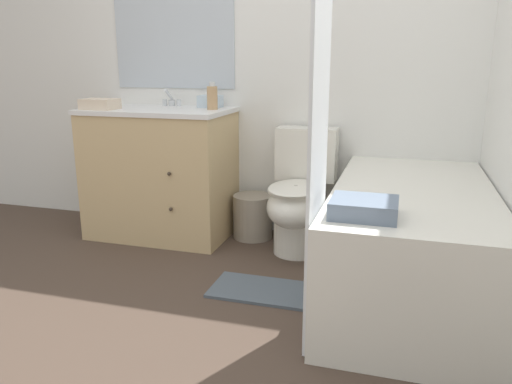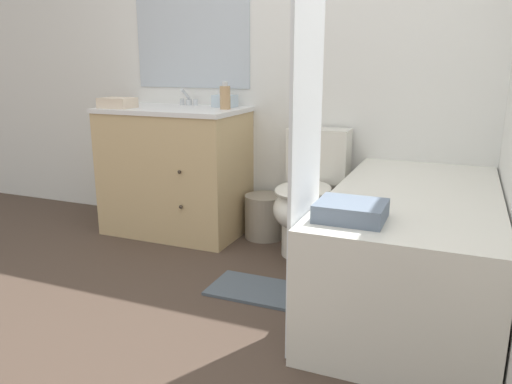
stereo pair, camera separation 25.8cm
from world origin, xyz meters
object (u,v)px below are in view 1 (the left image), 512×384
at_px(wastebasket, 253,216).
at_px(toilet, 299,197).
at_px(bathtub, 410,241).
at_px(bath_towel_folded, 364,208).
at_px(bath_mat, 267,291).
at_px(tissue_box, 210,101).
at_px(hand_towel_folded, 100,104).
at_px(vanity_cabinet, 161,171).
at_px(sink_faucet, 171,101).
at_px(soap_dispenser, 212,97).

bearing_deg(wastebasket, toilet, -24.54).
bearing_deg(bathtub, bath_towel_folded, -110.01).
bearing_deg(wastebasket, bathtub, -30.31).
xyz_separation_m(toilet, bath_mat, (-0.03, -0.64, -0.35)).
relative_size(toilet, bath_towel_folded, 2.86).
relative_size(tissue_box, hand_towel_folded, 0.68).
bearing_deg(hand_towel_folded, bath_mat, -22.47).
relative_size(vanity_cabinet, tissue_box, 6.54).
bearing_deg(vanity_cabinet, tissue_box, 29.04).
xyz_separation_m(sink_faucet, bathtub, (1.66, -0.70, -0.63)).
bearing_deg(sink_faucet, toilet, -14.70).
bearing_deg(tissue_box, bath_mat, -53.30).
xyz_separation_m(sink_faucet, toilet, (0.98, -0.26, -0.56)).
relative_size(vanity_cabinet, bath_mat, 1.62).
height_order(soap_dispenser, hand_towel_folded, soap_dispenser).
height_order(vanity_cabinet, soap_dispenser, soap_dispenser).
bearing_deg(soap_dispenser, bath_mat, -51.62).
height_order(tissue_box, bath_mat, tissue_box).
bearing_deg(bath_towel_folded, sink_faucet, 139.36).
distance_m(wastebasket, bath_mat, 0.88).
height_order(wastebasket, tissue_box, tissue_box).
bearing_deg(vanity_cabinet, toilet, -3.17).
bearing_deg(tissue_box, hand_towel_folded, -152.53).
distance_m(sink_faucet, toilet, 1.16).
bearing_deg(soap_dispenser, hand_towel_folded, -164.89).
xyz_separation_m(vanity_cabinet, soap_dispenser, (0.38, 0.03, 0.51)).
relative_size(soap_dispenser, bath_towel_folded, 0.67).
bearing_deg(soap_dispenser, bathtub, -22.30).
relative_size(toilet, hand_towel_folded, 3.52).
bearing_deg(toilet, bathtub, -33.10).
relative_size(vanity_cabinet, bath_towel_folded, 3.60).
distance_m(bathtub, wastebasket, 1.20).
relative_size(hand_towel_folded, bath_mat, 0.37).
bearing_deg(soap_dispenser, toilet, -7.96).
bearing_deg(hand_towel_folded, toilet, 4.69).
distance_m(toilet, bath_mat, 0.73).
bearing_deg(vanity_cabinet, bathtub, -16.59).
xyz_separation_m(tissue_box, hand_towel_folded, (-0.64, -0.33, -0.01)).
height_order(sink_faucet, bath_mat, sink_faucet).
bearing_deg(hand_towel_folded, bathtub, -9.45).
distance_m(wastebasket, soap_dispenser, 0.85).
distance_m(vanity_cabinet, soap_dispenser, 0.64).
height_order(bathtub, hand_towel_folded, hand_towel_folded).
distance_m(vanity_cabinet, bathtub, 1.74).
bearing_deg(bath_mat, bath_towel_folded, -34.99).
xyz_separation_m(sink_faucet, wastebasket, (0.63, -0.10, -0.77)).
distance_m(sink_faucet, bath_towel_folded, 1.94).
bearing_deg(bath_mat, soap_dispenser, 128.38).
height_order(bathtub, wastebasket, bathtub).
bearing_deg(hand_towel_folded, tissue_box, 27.47).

